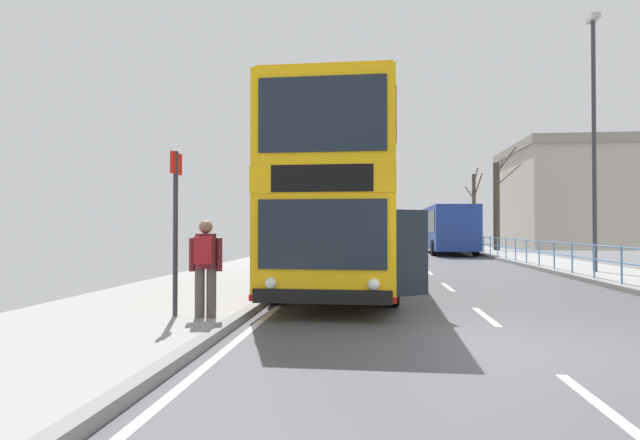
% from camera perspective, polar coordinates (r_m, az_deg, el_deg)
% --- Properties ---
extents(ground, '(15.80, 140.00, 0.20)m').
position_cam_1_polar(ground, '(7.41, 16.29, -13.01)').
color(ground, '#4B4B50').
extents(double_decker_bus_main, '(3.19, 10.75, 4.45)m').
position_cam_1_polar(double_decker_bus_main, '(14.01, 2.79, 2.06)').
color(double_decker_bus_main, '#F4B20F').
rests_on(double_decker_bus_main, ground).
extents(background_bus_far_lane, '(2.74, 9.20, 2.97)m').
position_cam_1_polar(background_bus_far_lane, '(34.28, 13.80, -0.87)').
color(background_bus_far_lane, navy).
rests_on(background_bus_far_lane, ground).
extents(pedestrian_railing_far_kerb, '(0.05, 28.92, 1.01)m').
position_cam_1_polar(pedestrian_railing_far_kerb, '(19.73, 24.99, -3.12)').
color(pedestrian_railing_far_kerb, '#598CC6').
rests_on(pedestrian_railing_far_kerb, ground).
extents(pedestrian_with_backpack, '(0.55, 0.56, 1.59)m').
position_cam_1_polar(pedestrian_with_backpack, '(8.72, -12.42, -4.40)').
color(pedestrian_with_backpack, '#4C473D').
rests_on(pedestrian_with_backpack, ground).
extents(bus_stop_sign_near, '(0.08, 0.44, 2.74)m').
position_cam_1_polar(bus_stop_sign_near, '(9.00, -15.49, 0.55)').
color(bus_stop_sign_near, '#2D2D33').
rests_on(bus_stop_sign_near, ground).
extents(street_lamp_far_side, '(0.28, 0.60, 8.75)m').
position_cam_1_polar(street_lamp_far_side, '(20.33, 27.74, 9.21)').
color(street_lamp_far_side, '#38383D').
rests_on(street_lamp_far_side, ground).
extents(bare_tree_far_01, '(1.75, 2.71, 7.01)m').
position_cam_1_polar(bare_tree_far_01, '(37.47, 18.75, 1.57)').
color(bare_tree_far_01, '#4C3D2D').
rests_on(bare_tree_far_01, ground).
extents(bare_tree_far_02, '(1.22, 2.21, 6.52)m').
position_cam_1_polar(bare_tree_far_02, '(45.96, 16.47, 1.32)').
color(bare_tree_far_02, '#4C3D2D').
rests_on(bare_tree_far_02, ground).
extents(background_building_00, '(10.03, 12.65, 8.58)m').
position_cam_1_polar(background_building_00, '(48.71, 25.77, 2.34)').
color(background_building_00, '#B2A899').
rests_on(background_building_00, ground).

